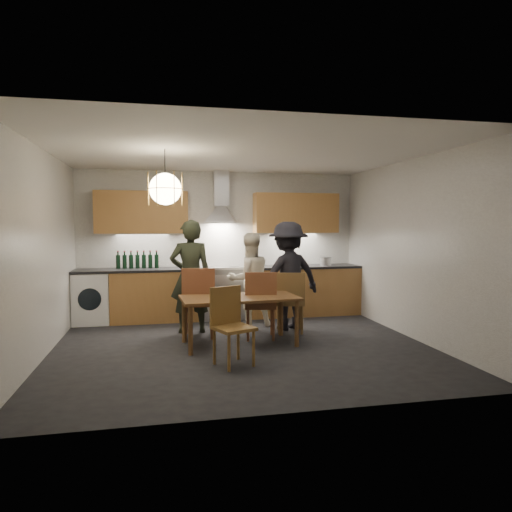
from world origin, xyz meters
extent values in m
plane|color=black|center=(0.00, 0.00, 0.00)|extent=(5.00, 5.00, 0.00)
cube|color=white|center=(0.00, 2.25, 1.30)|extent=(5.00, 0.02, 2.60)
cube|color=white|center=(0.00, -2.25, 1.30)|extent=(5.00, 0.02, 2.60)
cube|color=white|center=(-2.50, 0.00, 1.30)|extent=(0.02, 4.50, 2.60)
cube|color=white|center=(2.50, 0.00, 1.30)|extent=(0.02, 4.50, 2.60)
cube|color=silver|center=(0.00, 0.00, 2.60)|extent=(5.00, 4.50, 0.02)
cube|color=#BC8548|center=(-1.18, 1.95, 0.43)|extent=(1.45, 0.60, 0.86)
cube|color=#BC8548|center=(1.48, 1.95, 0.43)|extent=(2.05, 0.60, 0.86)
cube|color=white|center=(-2.20, 1.95, 0.42)|extent=(0.58, 0.58, 0.85)
cube|color=black|center=(-1.48, 1.95, 0.88)|extent=(2.05, 0.62, 0.04)
cube|color=black|center=(1.48, 1.95, 0.88)|extent=(2.05, 0.62, 0.04)
cube|color=silver|center=(0.00, 1.95, 0.40)|extent=(0.90, 0.60, 0.80)
cube|color=black|center=(0.00, 1.66, 0.38)|extent=(0.78, 0.02, 0.42)
cube|color=slate|center=(0.00, 1.95, 0.84)|extent=(0.90, 0.60, 0.08)
cube|color=silver|center=(0.00, 1.69, 0.90)|extent=(0.90, 0.08, 0.04)
cube|color=#C0894A|center=(-1.38, 2.08, 1.86)|extent=(1.55, 0.35, 0.72)
cube|color=#C0894A|center=(1.38, 2.08, 1.86)|extent=(1.55, 0.35, 0.72)
cube|color=silver|center=(0.00, 2.12, 2.29)|extent=(0.26, 0.22, 0.62)
cylinder|color=black|center=(-1.00, -0.10, 2.35)|extent=(0.01, 0.01, 0.50)
sphere|color=#FFE0A5|center=(-1.00, -0.10, 2.10)|extent=(0.40, 0.40, 0.40)
torus|color=gold|center=(-1.00, -0.10, 2.10)|extent=(0.43, 0.43, 0.01)
cube|color=brown|center=(-0.02, 0.10, 0.65)|extent=(1.63, 0.90, 0.04)
cylinder|color=brown|center=(-0.71, -0.27, 0.32)|extent=(0.06, 0.06, 0.63)
cylinder|color=brown|center=(-0.76, 0.37, 0.32)|extent=(0.06, 0.06, 0.63)
cylinder|color=brown|center=(0.72, -0.17, 0.32)|extent=(0.06, 0.06, 0.63)
cylinder|color=brown|center=(0.67, 0.48, 0.32)|extent=(0.06, 0.06, 0.63)
cube|color=brown|center=(-0.53, 0.65, 0.50)|extent=(0.51, 0.51, 0.04)
cube|color=brown|center=(-0.55, 0.44, 0.78)|extent=(0.47, 0.09, 0.51)
cylinder|color=brown|center=(-0.33, 0.82, 0.24)|extent=(0.04, 0.04, 0.48)
cylinder|color=brown|center=(-0.36, 0.45, 0.24)|extent=(0.04, 0.04, 0.48)
cylinder|color=brown|center=(-0.71, 0.86, 0.24)|extent=(0.04, 0.04, 0.48)
cylinder|color=brown|center=(-0.74, 0.48, 0.24)|extent=(0.04, 0.04, 0.48)
cube|color=brown|center=(0.34, 0.39, 0.48)|extent=(0.51, 0.51, 0.04)
cube|color=brown|center=(0.30, 0.19, 0.74)|extent=(0.45, 0.12, 0.49)
cylinder|color=brown|center=(0.54, 0.54, 0.23)|extent=(0.04, 0.04, 0.46)
cylinder|color=brown|center=(0.48, 0.18, 0.23)|extent=(0.04, 0.04, 0.46)
cylinder|color=brown|center=(0.19, 0.60, 0.23)|extent=(0.04, 0.04, 0.46)
cylinder|color=brown|center=(0.13, 0.25, 0.23)|extent=(0.04, 0.04, 0.46)
cube|color=brown|center=(0.87, 0.68, 0.45)|extent=(0.50, 0.50, 0.04)
cube|color=brown|center=(0.83, 0.50, 0.70)|extent=(0.42, 0.13, 0.46)
cylinder|color=brown|center=(1.07, 0.81, 0.22)|extent=(0.04, 0.04, 0.43)
cylinder|color=brown|center=(1.00, 0.48, 0.22)|extent=(0.04, 0.04, 0.43)
cylinder|color=brown|center=(0.74, 0.89, 0.22)|extent=(0.04, 0.04, 0.43)
cylinder|color=brown|center=(0.66, 0.55, 0.22)|extent=(0.04, 0.04, 0.43)
cube|color=brown|center=(-0.24, -0.81, 0.44)|extent=(0.54, 0.54, 0.04)
cube|color=brown|center=(-0.32, -0.63, 0.69)|extent=(0.40, 0.20, 0.45)
cylinder|color=brown|center=(-0.33, -1.03, 0.21)|extent=(0.04, 0.04, 0.42)
cylinder|color=brown|center=(-0.46, -0.72, 0.21)|extent=(0.04, 0.04, 0.42)
cylinder|color=brown|center=(-0.03, -0.90, 0.21)|extent=(0.04, 0.04, 0.42)
cylinder|color=brown|center=(-0.15, -0.59, 0.21)|extent=(0.04, 0.04, 0.42)
imported|color=black|center=(-0.63, 0.97, 0.86)|extent=(0.64, 0.43, 1.72)
imported|color=#F0E7CF|center=(0.33, 1.19, 0.76)|extent=(0.82, 0.68, 1.52)
imported|color=black|center=(0.89, 0.89, 0.85)|extent=(1.22, 0.88, 1.70)
imported|color=#B8B8BB|center=(1.26, 1.89, 0.94)|extent=(0.35, 0.35, 0.07)
cylinder|color=#B7B7BA|center=(1.90, 1.91, 0.97)|extent=(0.23, 0.23, 0.14)
camera|label=1|loc=(-1.07, -6.00, 1.66)|focal=32.00mm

